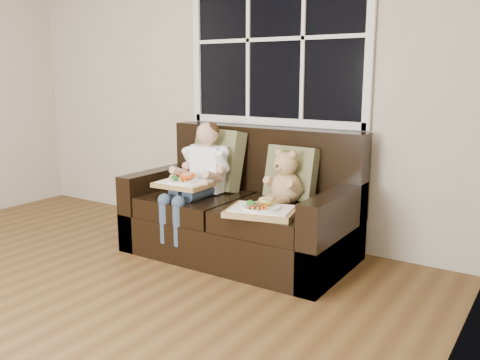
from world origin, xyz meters
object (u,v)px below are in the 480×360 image
Objects in this scene: teddy_bear at (285,181)px; tray_right at (262,210)px; child at (201,170)px; loveseat at (244,214)px; tray_left at (184,183)px.

teddy_bear reaches higher than tray_right.
loveseat is at bearing 20.28° from child.
loveseat reaches higher than tray_right.
teddy_bear is 0.40m from tray_right.
teddy_bear is at bearing 3.47° from loveseat.
tray_right is at bearing -44.19° from loveseat.
teddy_bear is 0.77m from tray_left.
tray_left is (-0.35, -0.30, 0.27)m from loveseat.
tray_right is at bearing -76.39° from teddy_bear.
child is at bearing -158.15° from teddy_bear.
teddy_bear is 0.78× the size of tray_right.
loveseat is 0.46m from teddy_bear.
tray_left is 0.78× the size of tray_right.
tray_left is (-0.03, -0.18, -0.07)m from child.
loveseat is 4.17× the size of teddy_bear.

